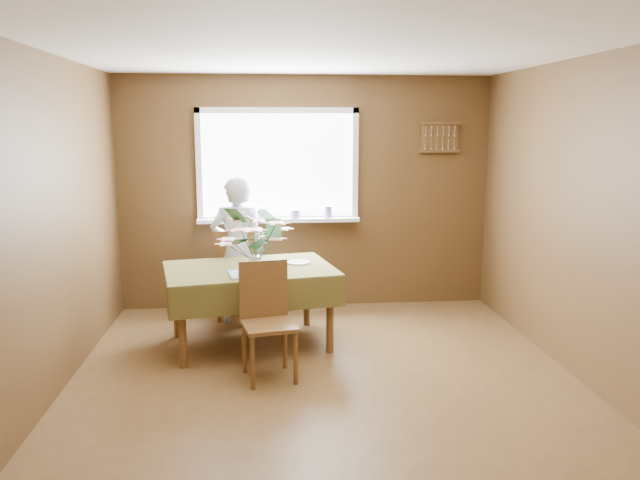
{
  "coord_description": "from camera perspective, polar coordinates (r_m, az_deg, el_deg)",
  "views": [
    {
      "loc": [
        -0.45,
        -4.46,
        1.98
      ],
      "look_at": [
        0.0,
        0.55,
        1.05
      ],
      "focal_mm": 35.0,
      "sensor_mm": 36.0,
      "label": 1
    }
  ],
  "objects": [
    {
      "name": "floor",
      "position": [
        4.9,
        0.59,
        -13.36
      ],
      "size": [
        4.5,
        4.5,
        0.0
      ],
      "primitive_type": "plane",
      "color": "brown",
      "rests_on": "ground"
    },
    {
      "name": "ceiling",
      "position": [
        4.51,
        0.66,
        17.1
      ],
      "size": [
        4.5,
        4.5,
        0.0
      ],
      "primitive_type": "plane",
      "rotation": [
        3.14,
        0.0,
        0.0
      ],
      "color": "white",
      "rests_on": "wall_back"
    },
    {
      "name": "wall_back",
      "position": [
        6.76,
        -1.3,
        4.29
      ],
      "size": [
        4.0,
        0.0,
        4.0
      ],
      "primitive_type": "plane",
      "rotation": [
        1.57,
        0.0,
        0.0
      ],
      "color": "brown",
      "rests_on": "floor"
    },
    {
      "name": "wall_front",
      "position": [
        2.37,
        6.14,
        -7.56
      ],
      "size": [
        4.0,
        0.0,
        4.0
      ],
      "primitive_type": "plane",
      "rotation": [
        -1.57,
        0.0,
        0.0
      ],
      "color": "brown",
      "rests_on": "floor"
    },
    {
      "name": "wall_left",
      "position": [
        4.77,
        -24.01,
        0.77
      ],
      "size": [
        0.0,
        4.5,
        4.5
      ],
      "primitive_type": "plane",
      "rotation": [
        1.57,
        0.0,
        1.57
      ],
      "color": "brown",
      "rests_on": "floor"
    },
    {
      "name": "wall_right",
      "position": [
        5.14,
        23.41,
        1.44
      ],
      "size": [
        0.0,
        4.5,
        4.5
      ],
      "primitive_type": "plane",
      "rotation": [
        1.57,
        0.0,
        -1.57
      ],
      "color": "brown",
      "rests_on": "floor"
    },
    {
      "name": "window_assembly",
      "position": [
        6.69,
        -3.79,
        5.15
      ],
      "size": [
        1.72,
        0.2,
        1.22
      ],
      "color": "white",
      "rests_on": "wall_back"
    },
    {
      "name": "spoon_rack",
      "position": [
        6.94,
        10.9,
        9.23
      ],
      "size": [
        0.44,
        0.05,
        0.33
      ],
      "color": "brown",
      "rests_on": "wall_back"
    },
    {
      "name": "dining_table",
      "position": [
        5.65,
        -6.44,
        -3.37
      ],
      "size": [
        1.65,
        1.28,
        0.73
      ],
      "rotation": [
        0.0,
        0.0,
        0.19
      ],
      "color": "brown",
      "rests_on": "floor"
    },
    {
      "name": "chair_far",
      "position": [
        6.42,
        -7.7,
        -2.8
      ],
      "size": [
        0.43,
        0.43,
        0.95
      ],
      "rotation": [
        0.0,
        0.0,
        3.09
      ],
      "color": "brown",
      "rests_on": "floor"
    },
    {
      "name": "chair_near",
      "position": [
        4.99,
        -4.91,
        -6.78
      ],
      "size": [
        0.47,
        0.47,
        0.92
      ],
      "rotation": [
        0.0,
        0.0,
        0.21
      ],
      "color": "brown",
      "rests_on": "floor"
    },
    {
      "name": "seated_woman",
      "position": [
        6.28,
        -7.53,
        -0.96
      ],
      "size": [
        0.56,
        0.39,
        1.49
      ],
      "primitive_type": "imported",
      "rotation": [
        0.0,
        0.0,
        3.09
      ],
      "color": "white",
      "rests_on": "floor"
    },
    {
      "name": "flower_bouquet",
      "position": [
        5.4,
        -5.95,
        0.38
      ],
      "size": [
        0.57,
        0.57,
        0.49
      ],
      "rotation": [
        0.0,
        0.0,
        -0.38
      ],
      "color": "white",
      "rests_on": "dining_table"
    },
    {
      "name": "side_plate",
      "position": [
        5.77,
        -1.98,
        -2.06
      ],
      "size": [
        0.26,
        0.26,
        0.01
      ],
      "primitive_type": "cylinder",
      "rotation": [
        0.0,
        0.0,
        0.25
      ],
      "color": "white",
      "rests_on": "dining_table"
    },
    {
      "name": "table_knife",
      "position": [
        5.46,
        -4.93,
        -2.79
      ],
      "size": [
        0.04,
        0.22,
        0.0
      ],
      "primitive_type": "cube",
      "rotation": [
        0.0,
        0.0,
        0.08
      ],
      "color": "silver",
      "rests_on": "dining_table"
    }
  ]
}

